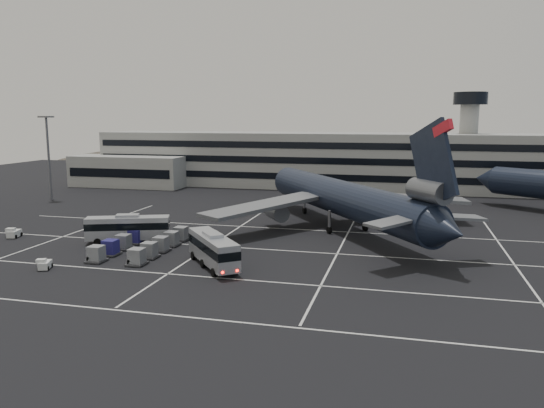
{
  "coord_description": "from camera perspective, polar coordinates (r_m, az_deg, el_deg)",
  "views": [
    {
      "loc": [
        20.45,
        -64.77,
        18.11
      ],
      "look_at": [
        0.92,
        12.24,
        5.0
      ],
      "focal_mm": 35.0,
      "sensor_mm": 36.0,
      "label": 1
    }
  ],
  "objects": [
    {
      "name": "trijet_main",
      "position": [
        85.41,
        7.72,
        0.62
      ],
      "size": [
        40.54,
        50.67,
        18.08
      ],
      "rotation": [
        0.0,
        0.0,
        0.59
      ],
      "color": "black",
      "rests_on": "ground"
    },
    {
      "name": "hills",
      "position": [
        236.72,
        13.52,
        1.79
      ],
      "size": [
        352.0,
        180.0,
        44.0
      ],
      "color": "#38332B",
      "rests_on": "ground"
    },
    {
      "name": "bus_far",
      "position": [
        79.66,
        -15.23,
        -2.42
      ],
      "size": [
        12.03,
        6.72,
        4.18
      ],
      "rotation": [
        0.0,
        0.0,
        1.93
      ],
      "color": "#9EA0A6",
      "rests_on": "ground"
    },
    {
      "name": "lane_markings",
      "position": [
        70.7,
        -2.29,
        -5.48
      ],
      "size": [
        90.0,
        55.62,
        0.01
      ],
      "color": "silver",
      "rests_on": "ground"
    },
    {
      "name": "ground",
      "position": [
        70.3,
        -3.2,
        -5.57
      ],
      "size": [
        260.0,
        260.0,
        0.0
      ],
      "primitive_type": "plane",
      "color": "black",
      "rests_on": "ground"
    },
    {
      "name": "uld_cluster",
      "position": [
        74.79,
        -13.8,
        -4.12
      ],
      "size": [
        7.82,
        15.98,
        2.08
      ],
      "rotation": [
        0.0,
        0.0,
        0.0
      ],
      "color": "#2D2D30",
      "rests_on": "ground"
    },
    {
      "name": "bus_near",
      "position": [
        65.1,
        -6.37,
        -4.74
      ],
      "size": [
        9.63,
        11.04,
        4.22
      ],
      "rotation": [
        0.0,
        0.0,
        0.68
      ],
      "color": "#9EA0A6",
      "rests_on": "ground"
    },
    {
      "name": "tug_b",
      "position": [
        69.59,
        -23.24,
        -5.99
      ],
      "size": [
        1.9,
        2.37,
        1.33
      ],
      "rotation": [
        0.0,
        0.0,
        0.36
      ],
      "color": "silver",
      "rests_on": "ground"
    },
    {
      "name": "lightpole_left",
      "position": [
        125.25,
        -22.96,
        5.75
      ],
      "size": [
        2.4,
        2.4,
        18.28
      ],
      "color": "slate",
      "rests_on": "ground"
    },
    {
      "name": "terminal",
      "position": [
        138.37,
        4.46,
        4.71
      ],
      "size": [
        125.0,
        26.0,
        24.0
      ],
      "color": "gray",
      "rests_on": "ground"
    },
    {
      "name": "tug_a",
      "position": [
        89.4,
        -26.01,
        -2.84
      ],
      "size": [
        1.97,
        2.65,
        1.53
      ],
      "rotation": [
        0.0,
        0.0,
        0.24
      ],
      "color": "silver",
      "rests_on": "ground"
    }
  ]
}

